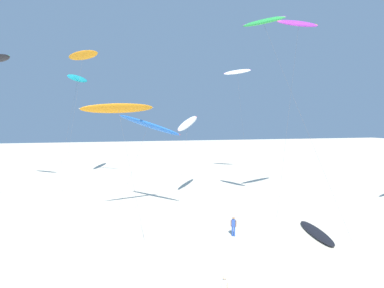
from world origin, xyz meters
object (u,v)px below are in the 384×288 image
at_px(flying_kite_1, 237,72).
at_px(flying_kite_5, 78,79).
at_px(flying_kite_3, 188,123).
at_px(flying_kite_0, 118,108).
at_px(flying_kite_4, 299,24).
at_px(grounded_kite_0, 316,232).
at_px(flying_kite_6, 263,22).
at_px(person_near_left, 233,226).
at_px(flying_kite_9, 83,55).
at_px(flying_kite_2, 148,125).

relative_size(flying_kite_1, flying_kite_5, 1.06).
relative_size(flying_kite_1, flying_kite_3, 1.77).
relative_size(flying_kite_3, flying_kite_5, 0.60).
height_order(flying_kite_0, flying_kite_5, flying_kite_5).
bearing_deg(flying_kite_0, flying_kite_4, -2.93).
bearing_deg(flying_kite_3, grounded_kite_0, -64.68).
relative_size(flying_kite_1, flying_kite_6, 0.94).
xyz_separation_m(flying_kite_4, flying_kite_5, (-25.15, 25.94, -3.08)).
height_order(flying_kite_0, flying_kite_1, flying_kite_1).
bearing_deg(flying_kite_0, grounded_kite_0, -27.21).
bearing_deg(flying_kite_4, grounded_kite_0, -110.05).
relative_size(flying_kite_6, person_near_left, 12.23).
bearing_deg(flying_kite_9, flying_kite_0, -75.86).
xyz_separation_m(flying_kite_1, grounded_kite_0, (-4.63, -28.55, -18.30)).
relative_size(flying_kite_1, flying_kite_9, 0.93).
distance_m(flying_kite_1, grounded_kite_0, 34.22).
bearing_deg(flying_kite_6, flying_kite_9, 132.52).
xyz_separation_m(flying_kite_6, grounded_kite_0, (1.84, -6.70, -19.54)).
bearing_deg(person_near_left, flying_kite_6, 45.71).
bearing_deg(flying_kite_3, flying_kite_4, -39.64).
bearing_deg(flying_kite_6, person_near_left, -134.29).
distance_m(flying_kite_9, person_near_left, 35.24).
relative_size(flying_kite_6, flying_kite_9, 0.99).
xyz_separation_m(flying_kite_1, flying_kite_5, (-27.10, 4.75, -1.47)).
relative_size(flying_kite_0, flying_kite_6, 0.57).
relative_size(flying_kite_5, person_near_left, 10.87).
height_order(flying_kite_5, person_near_left, flying_kite_5).
xyz_separation_m(flying_kite_3, grounded_kite_0, (7.45, -15.75, -9.30)).
xyz_separation_m(flying_kite_2, person_near_left, (6.17, -8.39, -8.41)).
bearing_deg(flying_kite_6, flying_kite_5, 127.80).
height_order(flying_kite_2, flying_kite_6, flying_kite_6).
distance_m(flying_kite_1, flying_kite_5, 27.55).
height_order(flying_kite_4, flying_kite_6, flying_kite_4).
height_order(flying_kite_3, flying_kite_4, flying_kite_4).
height_order(flying_kite_0, flying_kite_9, flying_kite_9).
height_order(flying_kite_3, grounded_kite_0, flying_kite_3).
height_order(flying_kite_0, flying_kite_6, flying_kite_6).
distance_m(flying_kite_6, flying_kite_9, 28.43).
height_order(flying_kite_1, flying_kite_3, flying_kite_1).
distance_m(flying_kite_3, flying_kite_9, 20.80).
bearing_deg(flying_kite_9, grounded_kite_0, -52.72).
bearing_deg(flying_kite_3, flying_kite_2, -133.91).
relative_size(flying_kite_2, flying_kite_5, 0.59).
xyz_separation_m(flying_kite_3, flying_kite_9, (-13.60, 11.91, 10.29)).
distance_m(flying_kite_0, flying_kite_5, 26.46).
xyz_separation_m(flying_kite_2, flying_kite_9, (-7.86, 17.87, 10.43)).
distance_m(flying_kite_0, flying_kite_1, 29.99).
xyz_separation_m(flying_kite_0, grounded_kite_0, (16.18, -8.32, -10.76)).
height_order(flying_kite_1, person_near_left, flying_kite_1).
height_order(flying_kite_1, flying_kite_5, flying_kite_1).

